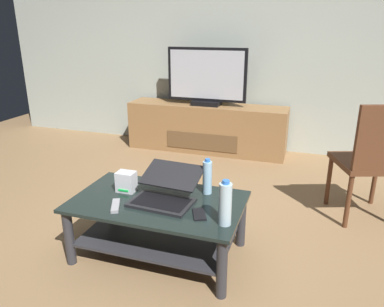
% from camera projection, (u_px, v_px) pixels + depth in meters
% --- Properties ---
extents(ground_plane, '(7.68, 7.68, 0.00)m').
position_uv_depth(ground_plane, '(171.00, 259.00, 2.35)').
color(ground_plane, olive).
extents(back_wall, '(6.40, 0.12, 2.80)m').
position_uv_depth(back_wall, '(250.00, 27.00, 4.14)').
color(back_wall, '#A8B2A8').
rests_on(back_wall, ground).
extents(coffee_table, '(1.06, 0.63, 0.39)m').
position_uv_depth(coffee_table, '(158.00, 217.00, 2.33)').
color(coffee_table, black).
rests_on(coffee_table, ground).
extents(media_cabinet, '(1.85, 0.41, 0.55)m').
position_uv_depth(media_cabinet, '(207.00, 128.00, 4.34)').
color(media_cabinet, olive).
rests_on(media_cabinet, ground).
extents(television, '(0.91, 0.20, 0.64)m').
position_uv_depth(television, '(207.00, 78.00, 4.13)').
color(television, black).
rests_on(television, media_cabinet).
extents(dining_chair, '(0.56, 0.56, 0.92)m').
position_uv_depth(dining_chair, '(374.00, 157.00, 2.67)').
color(dining_chair, '#59331E').
rests_on(dining_chair, ground).
extents(laptop, '(0.40, 0.43, 0.18)m').
position_uv_depth(laptop, '(166.00, 191.00, 2.28)').
color(laptop, black).
rests_on(laptop, coffee_table).
extents(router_box, '(0.12, 0.09, 0.13)m').
position_uv_depth(router_box, '(126.00, 182.00, 2.40)').
color(router_box, silver).
rests_on(router_box, coffee_table).
extents(water_bottle_near, '(0.07, 0.07, 0.26)m').
position_uv_depth(water_bottle_near, '(225.00, 204.00, 1.97)').
color(water_bottle_near, silver).
rests_on(water_bottle_near, coffee_table).
extents(water_bottle_far, '(0.06, 0.06, 0.24)m').
position_uv_depth(water_bottle_far, '(207.00, 177.00, 2.35)').
color(water_bottle_far, '#99C6E5').
rests_on(water_bottle_far, coffee_table).
extents(cell_phone, '(0.12, 0.16, 0.01)m').
position_uv_depth(cell_phone, '(199.00, 214.00, 2.11)').
color(cell_phone, black).
rests_on(cell_phone, coffee_table).
extents(tv_remote, '(0.11, 0.16, 0.02)m').
position_uv_depth(tv_remote, '(116.00, 206.00, 2.20)').
color(tv_remote, '#99999E').
rests_on(tv_remote, coffee_table).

